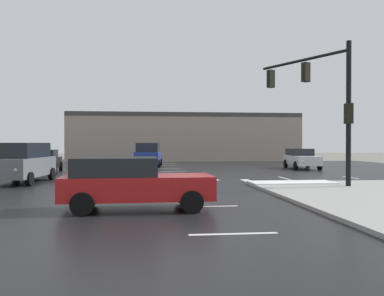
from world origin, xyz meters
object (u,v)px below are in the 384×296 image
suv_grey (22,162)px  sedan_red (132,182)px  traffic_signal_mast (322,93)px  sedan_white (301,158)px  suv_blue (148,154)px  sedan_black (44,160)px

suv_grey → sedan_red: bearing=37.4°
traffic_signal_mast → sedan_white: traffic_signal_mast is taller
suv_blue → suv_grey: bearing=160.1°
suv_grey → sedan_black: bearing=-169.7°
traffic_signal_mast → sedan_red: (-8.68, -6.15, -3.55)m
sedan_red → sedan_white: same height
sedan_red → suv_blue: size_ratio=0.92×
sedan_red → suv_grey: size_ratio=0.92×
suv_grey → sedan_white: bearing=122.8°
traffic_signal_mast → sedan_white: size_ratio=1.37×
traffic_signal_mast → sedan_red: size_ratio=1.40×
traffic_signal_mast → suv_grey: 15.18m
traffic_signal_mast → sedan_white: (3.96, 12.71, -3.55)m
suv_blue → traffic_signal_mast: bearing=-149.2°
suv_blue → sedan_white: (11.96, -4.13, -0.24)m
traffic_signal_mast → sedan_black: 18.68m
sedan_white → traffic_signal_mast: bearing=-11.9°
traffic_signal_mast → sedan_red: bearing=99.6°
sedan_black → suv_blue: 9.60m
sedan_red → suv_grey: 10.93m
sedan_red → suv_blue: bearing=87.0°
suv_blue → suv_grey: (-6.49, -13.72, 0.00)m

